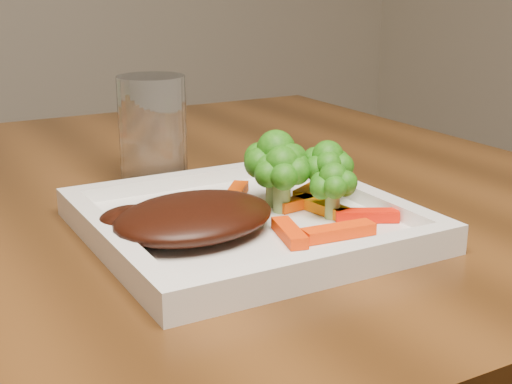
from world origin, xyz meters
TOP-DOWN VIEW (x-y plane):
  - plate at (0.17, -0.09)m, footprint 0.27×0.27m
  - steak at (0.11, -0.10)m, footprint 0.17×0.14m
  - broccoli_0 at (0.21, -0.07)m, footprint 0.09×0.09m
  - broccoli_1 at (0.26, -0.08)m, footprint 0.07×0.07m
  - broccoli_2 at (0.24, -0.13)m, footprint 0.06×0.06m
  - broccoli_3 at (0.21, -0.09)m, footprint 0.07×0.07m
  - carrot_0 at (0.21, -0.17)m, footprint 0.07×0.02m
  - carrot_1 at (0.26, -0.15)m, footprint 0.06×0.04m
  - carrot_2 at (0.18, -0.15)m, footprint 0.03×0.06m
  - carrot_3 at (0.26, -0.06)m, footprint 0.06×0.04m
  - carrot_4 at (0.19, -0.03)m, footprint 0.05×0.05m
  - carrot_5 at (0.24, -0.11)m, footprint 0.03×0.06m
  - carrot_6 at (0.23, -0.09)m, footprint 0.05×0.02m
  - drinking_glass at (0.15, 0.09)m, footprint 0.09×0.09m

SIDE VIEW (x-z plane):
  - plate at x=0.17m, z-range 0.75..0.76m
  - carrot_0 at x=0.21m, z-range 0.76..0.77m
  - carrot_1 at x=0.26m, z-range 0.76..0.77m
  - carrot_2 at x=0.18m, z-range 0.76..0.77m
  - carrot_3 at x=0.26m, z-range 0.76..0.77m
  - carrot_4 at x=0.19m, z-range 0.76..0.77m
  - carrot_5 at x=0.24m, z-range 0.76..0.77m
  - carrot_6 at x=0.23m, z-range 0.76..0.77m
  - steak at x=0.11m, z-range 0.76..0.79m
  - broccoli_2 at x=0.24m, z-range 0.76..0.82m
  - broccoli_3 at x=0.21m, z-range 0.76..0.82m
  - broccoli_1 at x=0.26m, z-range 0.76..0.83m
  - broccoli_0 at x=0.21m, z-range 0.76..0.83m
  - drinking_glass at x=0.15m, z-range 0.75..0.87m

